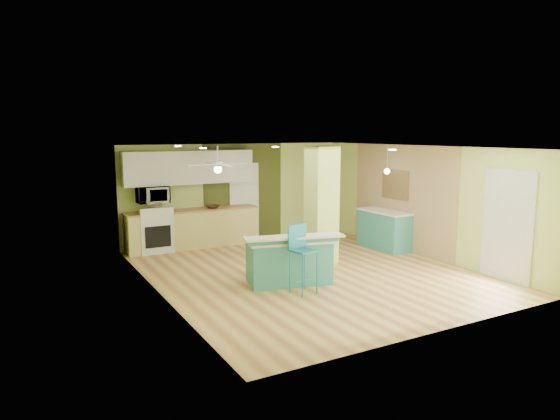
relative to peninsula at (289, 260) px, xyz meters
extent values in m
cube|color=#A26838|center=(0.70, 0.47, -0.45)|extent=(6.00, 7.00, 0.01)
cube|color=white|center=(0.70, 0.47, 2.06)|extent=(6.00, 7.00, 0.01)
cube|color=#C1D472|center=(0.70, 3.98, 0.80)|extent=(6.00, 0.01, 2.50)
cube|color=#C1D472|center=(0.70, -3.03, 0.80)|extent=(6.00, 0.01, 2.50)
cube|color=#C1D472|center=(-2.30, 0.47, 0.80)|extent=(0.01, 7.00, 2.50)
cube|color=#C1D472|center=(3.71, 0.47, 0.80)|extent=(0.01, 7.00, 2.50)
cube|color=#9B7C59|center=(3.69, 1.07, 0.80)|extent=(0.02, 3.40, 2.50)
cube|color=#41481D|center=(0.90, 3.96, 0.80)|extent=(2.20, 0.02, 2.50)
cube|color=white|center=(0.90, 3.93, 0.55)|extent=(0.82, 0.05, 2.00)
cube|color=silver|center=(3.67, -1.83, 0.60)|extent=(0.04, 1.08, 2.10)
cube|color=#C2DF67|center=(1.35, 0.97, 0.80)|extent=(0.55, 0.55, 2.50)
cube|color=#CDBD6B|center=(-0.60, 3.67, 0.00)|extent=(3.20, 0.60, 0.90)
cube|color=#A26737|center=(-0.60, 3.67, 0.47)|extent=(3.25, 0.63, 0.04)
cube|color=white|center=(-1.55, 3.67, 0.00)|extent=(0.76, 0.64, 0.90)
cube|color=black|center=(-1.55, 3.34, -0.03)|extent=(0.59, 0.02, 0.50)
cube|color=white|center=(-1.55, 3.37, 0.54)|extent=(0.76, 0.06, 0.18)
cube|color=silver|center=(-0.60, 3.79, 1.50)|extent=(3.20, 0.34, 0.80)
imported|color=white|center=(-1.55, 3.67, 0.90)|extent=(0.70, 0.48, 0.39)
cylinder|color=white|center=(-0.40, 2.47, 1.85)|extent=(0.03, 0.03, 0.40)
cylinder|color=white|center=(-0.40, 2.47, 1.65)|extent=(0.24, 0.24, 0.10)
sphere|color=white|center=(-0.40, 2.47, 1.53)|extent=(0.18, 0.18, 0.18)
cylinder|color=white|center=(3.35, 1.22, 1.74)|extent=(0.01, 0.01, 0.62)
sphere|color=white|center=(3.35, 1.22, 1.43)|extent=(0.14, 0.14, 0.14)
cube|color=brown|center=(3.67, 1.27, 1.10)|extent=(0.03, 0.90, 0.70)
cube|color=teal|center=(0.00, 0.02, -0.05)|extent=(1.63, 1.09, 0.79)
cube|color=silver|center=(0.00, 0.02, 0.37)|extent=(1.74, 1.20, 0.04)
cube|color=teal|center=(-0.08, -0.33, 0.45)|extent=(1.67, 0.53, 0.11)
cube|color=silver|center=(-0.08, -0.33, 0.50)|extent=(1.84, 0.80, 0.04)
cylinder|color=#1D6E85|center=(-0.23, -0.85, -0.07)|extent=(0.03, 0.03, 0.75)
cylinder|color=#1D6E85|center=(0.10, -0.80, -0.07)|extent=(0.03, 0.03, 0.75)
cylinder|color=#1D6E85|center=(-0.28, -0.52, -0.07)|extent=(0.03, 0.03, 0.75)
cylinder|color=#1D6E85|center=(0.05, -0.46, -0.07)|extent=(0.03, 0.03, 0.75)
cube|color=#1D6E85|center=(-0.09, -0.66, 0.32)|extent=(0.46, 0.46, 0.03)
cube|color=#1D6E85|center=(-0.12, -0.48, 0.55)|extent=(0.40, 0.10, 0.42)
cube|color=teal|center=(3.40, 1.32, 0.00)|extent=(0.57, 1.38, 0.89)
cube|color=white|center=(3.40, 1.32, 0.46)|extent=(0.61, 1.44, 0.04)
imported|color=#372616|center=(-0.11, 3.59, 0.53)|extent=(0.35, 0.35, 0.08)
cylinder|color=gold|center=(0.28, 0.05, 0.48)|extent=(0.14, 0.14, 0.18)
camera|label=1|loc=(-4.51, -7.82, 2.35)|focal=32.00mm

